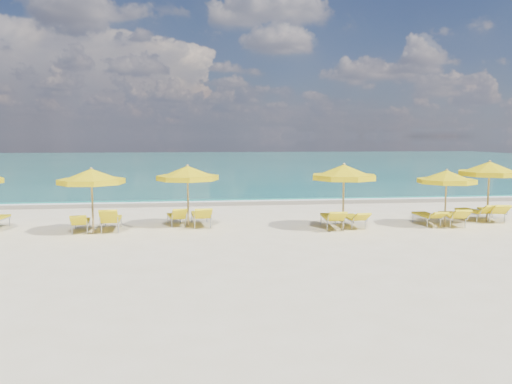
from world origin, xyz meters
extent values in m
plane|color=beige|center=(0.00, 0.00, 0.00)|extent=(120.00, 120.00, 0.00)
cube|color=#126A60|center=(0.00, 48.00, 0.00)|extent=(120.00, 80.00, 0.30)
cube|color=tan|center=(0.00, 7.40, 0.00)|extent=(120.00, 2.60, 0.01)
cube|color=white|center=(0.00, 8.20, 0.00)|extent=(120.00, 1.20, 0.03)
cube|color=white|center=(-6.00, 17.00, 0.00)|extent=(14.00, 0.36, 0.05)
cube|color=white|center=(8.00, 24.00, 0.00)|extent=(18.00, 0.30, 0.05)
cylinder|color=tan|center=(-6.06, -0.34, 1.13)|extent=(0.07, 0.07, 2.26)
cone|color=yellow|center=(-6.06, -0.34, 2.08)|extent=(2.82, 2.82, 0.45)
cylinder|color=yellow|center=(-6.06, -0.34, 1.86)|extent=(2.85, 2.85, 0.18)
sphere|color=tan|center=(-6.06, -0.34, 2.31)|extent=(0.10, 0.10, 0.10)
cylinder|color=tan|center=(-2.72, 0.60, 1.14)|extent=(0.07, 0.07, 2.29)
cone|color=yellow|center=(-2.72, 0.60, 2.10)|extent=(2.50, 2.50, 0.46)
cylinder|color=yellow|center=(-2.72, 0.60, 1.88)|extent=(2.52, 2.52, 0.18)
sphere|color=tan|center=(-2.72, 0.60, 2.34)|extent=(0.10, 0.10, 0.10)
cylinder|color=tan|center=(3.02, -0.55, 1.18)|extent=(0.07, 0.07, 2.36)
cone|color=yellow|center=(3.02, -0.55, 2.17)|extent=(2.68, 2.68, 0.47)
cylinder|color=yellow|center=(3.02, -0.55, 1.94)|extent=(2.70, 2.70, 0.19)
sphere|color=tan|center=(3.02, -0.55, 2.41)|extent=(0.10, 0.10, 0.10)
cylinder|color=tan|center=(7.04, -0.54, 1.06)|extent=(0.07, 0.07, 2.12)
cone|color=yellow|center=(7.04, -0.54, 1.95)|extent=(2.54, 2.54, 0.42)
cylinder|color=yellow|center=(7.04, -0.54, 1.74)|extent=(2.56, 2.56, 0.17)
sphere|color=tan|center=(7.04, -0.54, 2.17)|extent=(0.09, 0.09, 0.09)
cylinder|color=tan|center=(9.27, 0.24, 1.19)|extent=(0.07, 0.07, 2.39)
cone|color=yellow|center=(9.27, 0.24, 2.20)|extent=(2.80, 2.80, 0.48)
cylinder|color=yellow|center=(9.27, 0.24, 1.96)|extent=(2.82, 2.82, 0.19)
sphere|color=tan|center=(9.27, 0.24, 2.44)|extent=(0.11, 0.11, 0.11)
cube|color=yellow|center=(-6.59, 0.23, 0.36)|extent=(0.70, 1.30, 0.08)
cube|color=yellow|center=(-6.49, -0.62, 0.54)|extent=(0.61, 0.57, 0.41)
cube|color=yellow|center=(-5.52, 0.33, 0.41)|extent=(0.70, 1.44, 0.09)
cube|color=yellow|center=(-5.47, -0.60, 0.65)|extent=(0.65, 0.55, 0.54)
cube|color=yellow|center=(-3.20, 1.08, 0.35)|extent=(0.77, 1.30, 0.08)
cube|color=yellow|center=(-3.04, 0.27, 0.55)|extent=(0.62, 0.57, 0.45)
cube|color=yellow|center=(-2.24, 0.91, 0.41)|extent=(0.75, 1.48, 0.09)
cube|color=yellow|center=(-2.17, -0.08, 0.61)|extent=(0.68, 0.66, 0.45)
cube|color=yellow|center=(2.67, -0.21, 0.41)|extent=(0.74, 1.46, 0.09)
cube|color=yellow|center=(2.59, -1.20, 0.58)|extent=(0.68, 0.66, 0.42)
cube|color=yellow|center=(3.53, -0.09, 0.36)|extent=(0.64, 1.29, 0.08)
cube|color=yellow|center=(3.58, -0.97, 0.51)|extent=(0.59, 0.59, 0.36)
cube|color=yellow|center=(6.54, 0.00, 0.37)|extent=(0.62, 1.31, 0.08)
cube|color=yellow|center=(6.57, -0.92, 0.50)|extent=(0.59, 0.60, 0.33)
cube|color=yellow|center=(7.50, -0.19, 0.39)|extent=(0.78, 1.42, 0.08)
cube|color=yellow|center=(7.37, -1.12, 0.56)|extent=(0.67, 0.66, 0.41)
cube|color=yellow|center=(8.89, 0.78, 0.38)|extent=(0.82, 1.40, 0.08)
cube|color=yellow|center=(9.06, -0.11, 0.56)|extent=(0.68, 0.65, 0.41)
cube|color=yellow|center=(9.66, 0.62, 0.40)|extent=(0.89, 1.49, 0.09)
cube|color=yellow|center=(9.46, -0.32, 0.58)|extent=(0.73, 0.71, 0.43)
camera|label=1|loc=(-2.48, -18.36, 3.44)|focal=35.00mm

